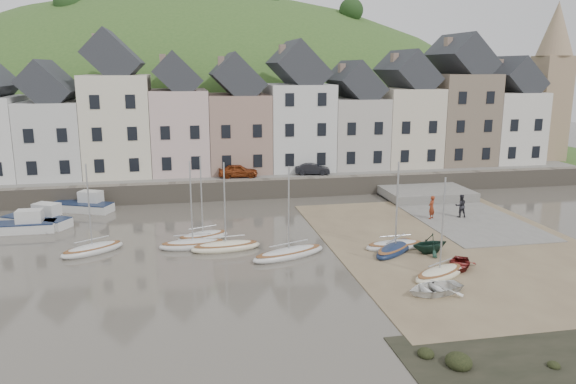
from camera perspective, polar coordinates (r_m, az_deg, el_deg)
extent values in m
plane|color=#474138|center=(37.25, 1.78, -6.51)|extent=(160.00, 160.00, 0.00)
cube|color=#345522|center=(67.73, -4.22, 2.91)|extent=(90.00, 30.00, 1.50)
cube|color=slate|center=(56.37, -2.82, 1.76)|extent=(70.00, 7.00, 0.10)
cube|color=slate|center=(53.11, -2.27, 0.36)|extent=(70.00, 1.20, 1.80)
cube|color=brown|center=(41.00, 17.01, -5.22)|extent=(18.00, 26.00, 0.06)
cube|color=slate|center=(49.59, 16.82, -2.08)|extent=(8.00, 18.00, 0.12)
ellipsoid|color=#345522|center=(99.06, -8.89, -5.21)|extent=(134.40, 84.00, 84.00)
cylinder|color=#382619|center=(83.68, -21.60, 15.81)|extent=(0.50, 0.50, 3.00)
sphere|color=#213D19|center=(83.89, -21.74, 17.51)|extent=(3.60, 3.60, 3.60)
cylinder|color=#382619|center=(86.47, -11.58, 16.29)|extent=(0.50, 0.50, 3.00)
sphere|color=#213D19|center=(86.67, -11.66, 17.94)|extent=(3.60, 3.60, 3.60)
cylinder|color=#382619|center=(85.60, -1.77, 16.57)|extent=(0.50, 0.50, 3.00)
sphere|color=#213D19|center=(85.80, -1.78, 18.24)|extent=(3.60, 3.60, 3.60)
cylinder|color=#382619|center=(87.39, 6.46, 16.42)|extent=(0.50, 0.50, 3.00)
sphere|color=#213D19|center=(87.58, 6.51, 18.05)|extent=(3.60, 3.60, 3.60)
cube|color=silver|center=(59.95, -22.78, 5.02)|extent=(5.80, 8.00, 7.50)
cube|color=gray|center=(59.85, -24.72, 11.27)|extent=(0.60, 0.90, 1.40)
cube|color=beige|center=(58.87, -16.99, 6.56)|extent=(6.40, 8.00, 10.00)
cube|color=gray|center=(58.83, -19.12, 14.45)|extent=(0.60, 0.90, 1.40)
cube|color=beige|center=(58.64, -11.03, 6.12)|extent=(5.60, 8.00, 8.50)
cube|color=gray|center=(58.30, -12.74, 12.97)|extent=(0.60, 0.90, 1.40)
cube|color=gray|center=(58.97, -5.20, 6.09)|extent=(6.20, 8.00, 8.00)
cube|color=gray|center=(58.44, -6.89, 12.99)|extent=(0.60, 0.90, 1.40)
cube|color=silver|center=(59.91, 0.98, 6.73)|extent=(6.60, 8.00, 9.00)
cube|color=gray|center=(59.28, -0.60, 14.24)|extent=(0.60, 0.90, 1.40)
cube|color=#B4AEA5|center=(61.59, 6.71, 6.10)|extent=(5.80, 8.00, 7.50)
cube|color=gray|center=(60.77, 5.54, 12.35)|extent=(0.60, 0.90, 1.40)
cube|color=beige|center=(63.60, 11.87, 6.58)|extent=(6.00, 8.00, 8.50)
cube|color=gray|center=(62.69, 10.88, 13.20)|extent=(0.60, 0.90, 1.40)
cube|color=#766655|center=(66.20, 16.93, 7.19)|extent=(6.40, 8.00, 10.00)
cube|color=gray|center=(65.25, 16.13, 14.41)|extent=(0.60, 0.90, 1.40)
cube|color=silver|center=(69.37, 21.40, 6.26)|extent=(5.80, 8.00, 8.00)
cube|color=gray|center=(68.27, 20.83, 12.06)|extent=(0.60, 0.90, 1.40)
cube|color=#997F60|center=(72.23, 25.19, 7.76)|extent=(3.50, 3.50, 12.00)
cone|color=#997F60|center=(72.20, 25.89, 14.87)|extent=(4.00, 4.00, 6.00)
ellipsoid|color=silver|center=(39.89, -19.43, -5.64)|extent=(4.50, 3.60, 0.84)
ellipsoid|color=brown|center=(39.82, -19.45, -5.34)|extent=(4.13, 3.30, 0.20)
cylinder|color=#B2B5B7|center=(39.06, -19.77, -1.32)|extent=(0.10, 0.10, 5.60)
cylinder|color=#B2B5B7|center=(39.67, -19.51, -4.61)|extent=(2.08, 1.35, 0.08)
ellipsoid|color=silver|center=(39.23, -9.75, -5.38)|extent=(4.71, 1.71, 0.84)
ellipsoid|color=brown|center=(39.16, -9.76, -5.08)|extent=(4.33, 1.55, 0.20)
cylinder|color=#B2B5B7|center=(38.39, -9.92, -0.98)|extent=(0.10, 0.10, 5.60)
cylinder|color=#B2B5B7|center=(39.01, -9.79, -4.34)|extent=(2.55, 0.20, 0.08)
ellipsoid|color=beige|center=(38.46, -6.40, -5.65)|extent=(4.93, 1.99, 0.84)
ellipsoid|color=brown|center=(38.39, -6.41, -5.34)|extent=(4.54, 1.81, 0.20)
cylinder|color=#B2B5B7|center=(37.60, -6.52, -1.16)|extent=(0.10, 0.10, 5.60)
cylinder|color=#B2B5B7|center=(38.23, -6.43, -4.58)|extent=(2.64, 0.35, 0.08)
ellipsoid|color=silver|center=(40.87, -8.73, -4.60)|extent=(4.18, 2.80, 0.84)
ellipsoid|color=brown|center=(40.81, -8.74, -4.31)|extent=(3.84, 2.56, 0.20)
cylinder|color=#B2B5B7|center=(40.06, -8.88, -0.37)|extent=(0.10, 0.10, 5.60)
cylinder|color=#B2B5B7|center=(40.66, -8.77, -3.59)|extent=(2.03, 0.85, 0.08)
ellipsoid|color=silver|center=(36.85, 0.08, -6.39)|extent=(5.60, 3.38, 0.84)
ellipsoid|color=brown|center=(36.78, 0.08, -6.07)|extent=(5.14, 3.09, 0.20)
cylinder|color=#B2B5B7|center=(35.96, 0.08, -1.72)|extent=(0.10, 0.10, 5.60)
cylinder|color=#B2B5B7|center=(36.61, 0.08, -5.29)|extent=(2.81, 1.16, 0.08)
ellipsoid|color=#142240|center=(38.52, 10.95, -5.77)|extent=(4.61, 4.48, 0.84)
ellipsoid|color=brown|center=(38.46, 10.97, -5.46)|extent=(4.23, 4.11, 0.20)
cylinder|color=#B2B5B7|center=(37.67, 11.15, -1.30)|extent=(0.10, 0.10, 5.60)
cylinder|color=#B2B5B7|center=(38.30, 11.00, -4.71)|extent=(2.02, 1.92, 0.08)
ellipsoid|color=silver|center=(39.12, 10.92, -5.49)|extent=(4.33, 1.71, 0.84)
ellipsoid|color=brown|center=(39.05, 10.94, -5.18)|extent=(3.98, 1.56, 0.20)
cylinder|color=#B2B5B7|center=(38.27, 11.12, -1.07)|extent=(0.10, 0.10, 5.60)
cylinder|color=#B2B5B7|center=(38.89, 10.97, -4.44)|extent=(2.34, 0.20, 0.08)
ellipsoid|color=beige|center=(34.61, 15.29, -8.16)|extent=(4.38, 3.31, 0.84)
ellipsoid|color=brown|center=(34.53, 15.31, -7.82)|extent=(4.02, 3.03, 0.20)
cylinder|color=#B2B5B7|center=(33.65, 15.60, -3.22)|extent=(0.10, 0.10, 5.60)
cylinder|color=#B2B5B7|center=(34.35, 15.36, -6.99)|extent=(2.05, 1.17, 0.08)
cube|color=silver|center=(48.07, -24.41, -2.79)|extent=(5.71, 4.21, 0.70)
cube|color=#142240|center=(47.98, -24.45, -2.37)|extent=(5.64, 4.20, 0.08)
cube|color=silver|center=(48.08, -23.54, -1.66)|extent=(2.29, 2.00, 1.00)
cube|color=silver|center=(46.86, -25.86, -3.32)|extent=(5.28, 1.70, 0.70)
cube|color=#142240|center=(46.76, -25.90, -2.88)|extent=(5.17, 1.75, 0.08)
cube|color=silver|center=(46.45, -25.02, -2.28)|extent=(1.85, 1.20, 1.00)
cube|color=silver|center=(51.42, -20.39, -1.49)|extent=(5.57, 3.71, 0.70)
cube|color=#142240|center=(51.33, -20.42, -1.09)|extent=(5.49, 3.71, 0.08)
cube|color=silver|center=(51.42, -19.61, -0.45)|extent=(2.19, 1.85, 1.00)
imported|color=white|center=(32.00, 14.77, -9.50)|extent=(3.62, 2.86, 0.67)
imported|color=#163226|center=(38.46, 14.35, -5.13)|extent=(2.88, 2.58, 1.37)
imported|color=maroon|center=(36.25, 17.17, -7.09)|extent=(3.10, 3.32, 0.56)
imported|color=maroon|center=(46.79, 14.53, -1.53)|extent=(0.83, 0.79, 1.91)
imported|color=#232228|center=(47.95, 17.32, -1.36)|extent=(1.00, 0.82, 1.91)
imported|color=maroon|center=(54.98, -5.16, 2.19)|extent=(3.95, 1.80, 1.31)
imported|color=black|center=(56.25, 2.53, 2.38)|extent=(3.65, 1.84, 1.15)
cube|color=black|center=(27.81, 26.21, -14.82)|extent=(14.00, 6.00, 0.05)
ellipsoid|color=black|center=(25.31, 17.12, -16.33)|extent=(1.11, 1.22, 0.72)
ellipsoid|color=black|center=(25.73, 13.97, -15.81)|extent=(0.73, 0.80, 0.47)
ellipsoid|color=black|center=(26.68, 25.63, -15.77)|extent=(0.52, 0.58, 0.34)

